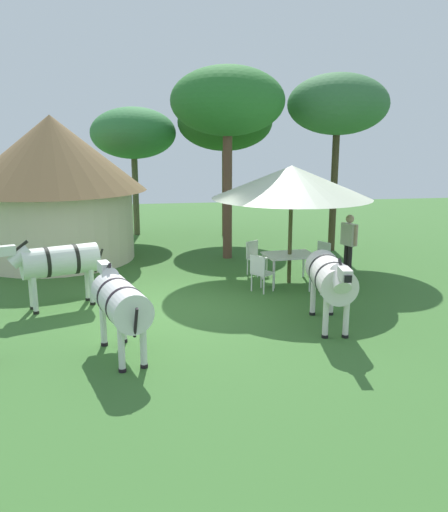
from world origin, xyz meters
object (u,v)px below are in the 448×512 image
object	(u,v)px
patio_chair_near_lawn	(321,256)
acacia_tree_right_background	(228,102)
shade_umbrella	(292,182)
acacia_tree_behind_hut	(338,105)
patio_chair_east_end	(255,255)
zebra_nearest_camera	(331,277)
acacia_tree_far_lawn	(225,122)
patio_dining_table	(290,257)
thatched_hut	(54,182)
zebra_toward_hut	(120,301)
patio_chair_near_hut	(260,271)
patio_chair_west_end	(324,272)
zebra_by_umbrella	(57,262)
guest_beside_umbrella	(349,239)
acacia_tree_left_background	(133,134)

from	to	relation	value
patio_chair_near_lawn	acacia_tree_right_background	bearing A→B (deg)	13.59
shade_umbrella	acacia_tree_behind_hut	world-z (taller)	acacia_tree_behind_hut
patio_chair_east_end	acacia_tree_right_background	world-z (taller)	acacia_tree_right_background
zebra_nearest_camera	acacia_tree_far_lawn	size ratio (longest dim) A/B	0.46
zebra_nearest_camera	acacia_tree_right_background	size ratio (longest dim) A/B	0.42
patio_dining_table	thatched_hut	bearing A→B (deg)	149.97
zebra_toward_hut	zebra_nearest_camera	bearing A→B (deg)	-6.56
patio_chair_east_end	patio_chair_near_hut	size ratio (longest dim) A/B	1.00
patio_chair_near_hut	acacia_tree_right_background	world-z (taller)	acacia_tree_right_background
patio_chair_west_end	zebra_by_umbrella	distance (m)	6.07
guest_beside_umbrella	zebra_nearest_camera	bearing A→B (deg)	132.76
acacia_tree_right_background	zebra_nearest_camera	bearing A→B (deg)	-80.74
shade_umbrella	patio_chair_near_hut	xyz separation A→B (m)	(-0.92, -0.70, -2.03)
patio_dining_table	guest_beside_umbrella	world-z (taller)	guest_beside_umbrella
patio_dining_table	acacia_tree_right_background	xyz separation A→B (m)	(-1.11, 2.97, 3.95)
patio_chair_east_end	acacia_tree_right_background	bearing A→B (deg)	-115.45
patio_dining_table	patio_chair_west_end	world-z (taller)	patio_chair_west_end
patio_chair_near_hut	zebra_by_umbrella	distance (m)	4.63
patio_chair_near_hut	acacia_tree_right_background	size ratio (longest dim) A/B	0.16
zebra_nearest_camera	shade_umbrella	bearing A→B (deg)	-84.01
shade_umbrella	patio_dining_table	distance (m)	1.90
zebra_nearest_camera	acacia_tree_behind_hut	distance (m)	7.99
zebra_nearest_camera	patio_chair_near_lawn	bearing A→B (deg)	-98.93
thatched_hut	acacia_tree_behind_hut	xyz separation A→B (m)	(8.61, -0.09, 2.26)
shade_umbrella	zebra_nearest_camera	distance (m)	3.56
shade_umbrella	patio_chair_near_hut	bearing A→B (deg)	-142.48
acacia_tree_behind_hut	shade_umbrella	bearing A→B (deg)	-124.71
shade_umbrella	acacia_tree_right_background	size ratio (longest dim) A/B	0.70
zebra_toward_hut	acacia_tree_right_background	bearing A→B (deg)	49.55
patio_chair_west_end	acacia_tree_left_background	bearing A→B (deg)	89.15
patio_dining_table	acacia_tree_behind_hut	world-z (taller)	acacia_tree_behind_hut
thatched_hut	zebra_toward_hut	xyz separation A→B (m)	(2.11, -7.52, -1.36)
zebra_nearest_camera	acacia_tree_left_background	xyz separation A→B (m)	(-3.76, 10.53, 2.73)
thatched_hut	acacia_tree_behind_hut	size ratio (longest dim) A/B	0.97
acacia_tree_left_background	patio_dining_table	bearing A→B (deg)	-62.19
shade_umbrella	patio_chair_near_hut	world-z (taller)	shade_umbrella
patio_chair_near_hut	guest_beside_umbrella	bearing A→B (deg)	76.49
thatched_hut	patio_chair_near_lawn	distance (m)	8.03
zebra_nearest_camera	patio_chair_near_hut	bearing A→B (deg)	-64.10
acacia_tree_right_background	guest_beside_umbrella	bearing A→B (deg)	-40.76
thatched_hut	patio_chair_west_end	size ratio (longest dim) A/B	6.00
zebra_nearest_camera	acacia_tree_behind_hut	xyz separation A→B (m)	(2.52, 6.69, 3.58)
zebra_toward_hut	acacia_tree_right_background	world-z (taller)	acacia_tree_right_background
acacia_tree_behind_hut	patio_chair_west_end	bearing A→B (deg)	-112.46
guest_beside_umbrella	acacia_tree_right_background	distance (m)	5.24
thatched_hut	acacia_tree_behind_hut	world-z (taller)	acacia_tree_behind_hut
patio_chair_near_lawn	acacia_tree_behind_hut	world-z (taller)	acacia_tree_behind_hut
zebra_toward_hut	acacia_tree_far_lawn	xyz separation A→B (m)	(3.47, 10.52, 3.16)
acacia_tree_left_background	acacia_tree_right_background	bearing A→B (deg)	-57.73
shade_umbrella	patio_chair_west_end	distance (m)	2.34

